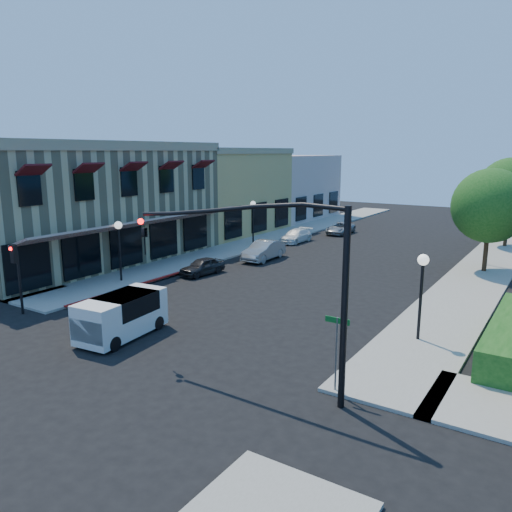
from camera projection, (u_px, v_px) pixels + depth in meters
The scene contains 22 objects.
ground at pixel (116, 364), 17.86m from camera, with size 120.00×120.00×0.00m, color black.
sidewalk_left at pixel (281, 235), 44.69m from camera, with size 3.50×50.00×0.12m, color gray.
sidewalk_right at pixel (495, 258), 35.41m from camera, with size 3.50×50.00×0.12m, color gray.
curb_red_strip at pixel (141, 286), 28.10m from camera, with size 0.25×10.00×0.06m, color maroon.
corner_brick_building at pixel (81, 202), 34.27m from camera, with size 11.77×18.20×8.10m.
yellow_stucco_building at pixel (214, 191), 46.68m from camera, with size 10.00×12.00×7.60m, color tan.
pink_stucco_building at pixel (278, 187), 56.61m from camera, with size 10.00×12.00×7.00m, color beige.
hedge at pixel (509, 350), 19.06m from camera, with size 1.40×8.00×1.10m, color #154914.
street_tree_a at pixel (490, 206), 30.42m from camera, with size 4.56×4.56×6.48m.
street_tree_b at pixel (511, 190), 38.58m from camera, with size 4.94×4.94×7.02m.
signal_mast_arm at pixel (280, 264), 15.14m from camera, with size 8.01×0.39×6.00m.
secondary_signal at pixel (16, 266), 22.78m from camera, with size 0.28×0.42×3.32m.
street_name_sign at pixel (337, 342), 15.34m from camera, with size 0.80×0.06×2.50m.
lamppost_left_near at pixel (119, 236), 28.38m from camera, with size 0.44×0.44×3.57m.
lamppost_left_far at pixel (253, 211), 39.90m from camera, with size 0.44×0.44×3.57m.
lamppost_right_near at pixel (422, 275), 19.37m from camera, with size 0.44×0.44×3.57m.
lamppost_right_far at pixel (488, 225), 32.53m from camera, with size 0.44×0.44×3.57m.
white_van at pixel (121, 314), 20.24m from camera, with size 2.06×4.05×1.73m.
parked_car_a at pixel (202, 266), 30.65m from camera, with size 1.24×3.08×1.05m, color black.
parked_car_b at pixel (264, 251), 34.81m from camera, with size 1.41×4.04×1.33m, color #989A9D.
parked_car_c at pixel (296, 236), 41.60m from camera, with size 1.51×3.71×1.08m, color white.
parked_car_d at pixel (340, 228), 45.80m from camera, with size 1.77×3.83×1.06m, color gray.
Camera 1 is at (13.25, -11.31, 7.46)m, focal length 35.00 mm.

